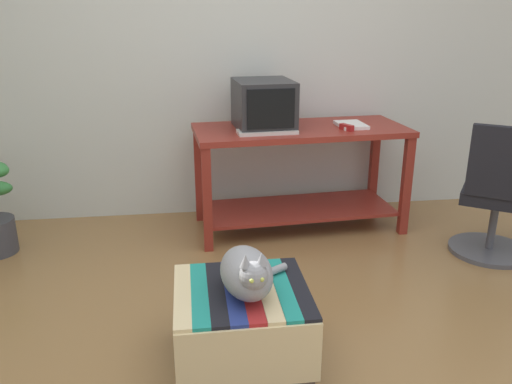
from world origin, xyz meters
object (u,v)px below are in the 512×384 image
object	(u,v)px
ottoman_with_blanket	(242,325)
desk	(300,160)
tv_monitor	(264,105)
keyboard	(267,132)
cat	(247,273)
book	(351,125)
office_chair	(497,201)
stapler	(347,127)

from	to	relation	value
ottoman_with_blanket	desk	bearing A→B (deg)	68.85
tv_monitor	keyboard	bearing A→B (deg)	-93.88
desk	keyboard	bearing A→B (deg)	-152.49
tv_monitor	cat	distance (m)	1.66
keyboard	book	bearing A→B (deg)	9.03
book	office_chair	distance (m)	1.08
desk	office_chair	bearing A→B (deg)	-33.70
tv_monitor	cat	world-z (taller)	tv_monitor
desk	cat	xyz separation A→B (m)	(-0.57, -1.56, -0.05)
office_chair	tv_monitor	bearing A→B (deg)	9.38
keyboard	stapler	bearing A→B (deg)	-0.60
tv_monitor	office_chair	bearing A→B (deg)	-29.32
ottoman_with_blanket	cat	size ratio (longest dim) A/B	1.49
ottoman_with_blanket	stapler	distance (m)	1.74
ottoman_with_blanket	office_chair	size ratio (longest dim) A/B	0.67
desk	keyboard	size ratio (longest dim) A/B	3.82
cat	stapler	bearing A→B (deg)	52.78
office_chair	keyboard	bearing A→B (deg)	15.45
book	ottoman_with_blanket	bearing A→B (deg)	-125.17
cat	book	bearing A→B (deg)	52.78
stapler	cat	bearing A→B (deg)	-148.57
office_chair	stapler	distance (m)	1.07
keyboard	office_chair	world-z (taller)	office_chair
desk	stapler	world-z (taller)	stapler
desk	ottoman_with_blanket	distance (m)	1.66
keyboard	ottoman_with_blanket	bearing A→B (deg)	-106.88
office_chair	ottoman_with_blanket	bearing A→B (deg)	61.28
cat	office_chair	xyz separation A→B (m)	(1.71, 0.90, -0.08)
ottoman_with_blanket	office_chair	world-z (taller)	office_chair
desk	ottoman_with_blanket	world-z (taller)	desk
book	stapler	size ratio (longest dim) A/B	2.31
desk	ottoman_with_blanket	bearing A→B (deg)	-115.07
cat	stapler	xyz separation A→B (m)	(0.86, 1.43, 0.30)
tv_monitor	stapler	distance (m)	0.59
tv_monitor	ottoman_with_blanket	xyz separation A→B (m)	(-0.32, -1.53, -0.73)
office_chair	desk	bearing A→B (deg)	5.00
book	cat	bearing A→B (deg)	-123.88
book	office_chair	bearing A→B (deg)	-41.66
tv_monitor	cat	size ratio (longest dim) A/B	1.21
book	cat	distance (m)	1.82
office_chair	cat	bearing A→B (deg)	62.67
book	keyboard	bearing A→B (deg)	-170.34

